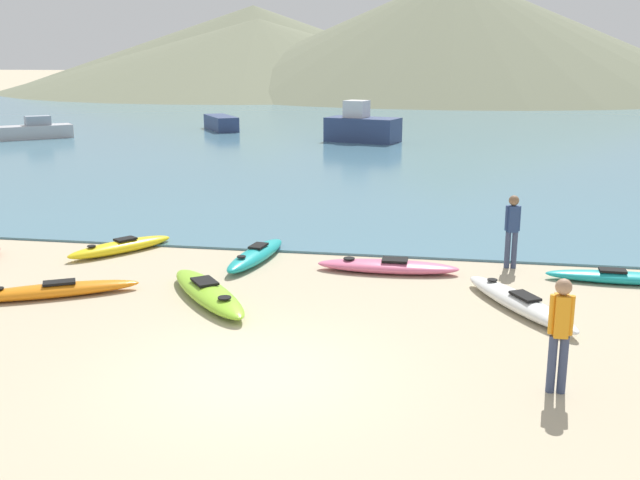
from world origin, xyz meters
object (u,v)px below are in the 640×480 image
object	(u,v)px
kayak_on_sand_3	(519,302)
moored_boat_2	(31,131)
person_near_foreground	(560,328)
kayak_on_sand_7	(51,291)
kayak_on_sand_2	(388,266)
kayak_on_sand_8	(256,255)
kayak_on_sand_0	(620,277)
kayak_on_sand_1	(208,292)
moored_boat_3	(221,123)
moored_boat_1	(362,127)
kayak_on_sand_4	(121,247)
person_near_waterline	(512,227)

from	to	relation	value
kayak_on_sand_3	moored_boat_2	world-z (taller)	moored_boat_2
person_near_foreground	moored_boat_2	world-z (taller)	person_near_foreground
kayak_on_sand_7	kayak_on_sand_3	bearing A→B (deg)	5.28
kayak_on_sand_2	kayak_on_sand_8	bearing A→B (deg)	174.38
kayak_on_sand_0	person_near_foreground	world-z (taller)	person_near_foreground
kayak_on_sand_0	moored_boat_2	world-z (taller)	moored_boat_2
kayak_on_sand_1	moored_boat_3	size ratio (longest dim) A/B	0.81
moored_boat_1	moored_boat_3	bearing A→B (deg)	153.67
kayak_on_sand_4	kayak_on_sand_7	xyz separation A→B (m)	(0.11, -3.58, -0.01)
kayak_on_sand_0	moored_boat_3	size ratio (longest dim) A/B	0.79
kayak_on_sand_1	kayak_on_sand_0	bearing A→B (deg)	17.86
kayak_on_sand_4	moored_boat_1	bearing A→B (deg)	83.06
person_near_waterline	kayak_on_sand_1	bearing A→B (deg)	-150.31
kayak_on_sand_2	moored_boat_3	bearing A→B (deg)	114.12
kayak_on_sand_2	kayak_on_sand_3	distance (m)	3.52
person_near_waterline	moored_boat_1	bearing A→B (deg)	104.97
kayak_on_sand_3	kayak_on_sand_4	bearing A→B (deg)	164.17
kayak_on_sand_2	moored_boat_1	world-z (taller)	moored_boat_1
moored_boat_1	kayak_on_sand_1	bearing A→B (deg)	-89.30
kayak_on_sand_0	moored_boat_2	size ratio (longest dim) A/B	0.72
kayak_on_sand_4	moored_boat_3	bearing A→B (deg)	102.80
kayak_on_sand_1	kayak_on_sand_8	size ratio (longest dim) A/B	1.04
kayak_on_sand_8	moored_boat_2	size ratio (longest dim) A/B	0.71
kayak_on_sand_3	person_near_foreground	distance (m)	3.75
kayak_on_sand_3	moored_boat_3	xyz separation A→B (m)	(-16.30, 32.39, 0.35)
kayak_on_sand_2	kayak_on_sand_3	size ratio (longest dim) A/B	0.96
person_near_waterline	moored_boat_2	distance (m)	34.16
kayak_on_sand_4	moored_boat_3	size ratio (longest dim) A/B	0.67
kayak_on_sand_8	moored_boat_2	distance (m)	30.35
kayak_on_sand_0	person_near_waterline	xyz separation A→B (m)	(-2.28, 0.80, 0.86)
kayak_on_sand_3	kayak_on_sand_8	xyz separation A→B (m)	(-5.97, 2.49, 0.01)
person_near_foreground	kayak_on_sand_8	bearing A→B (deg)	135.45
kayak_on_sand_7	kayak_on_sand_8	world-z (taller)	kayak_on_sand_8
kayak_on_sand_3	kayak_on_sand_8	bearing A→B (deg)	157.41
person_near_waterline	person_near_foreground	bearing A→B (deg)	-88.01
moored_boat_2	kayak_on_sand_2	bearing A→B (deg)	-45.73
kayak_on_sand_0	moored_boat_1	world-z (taller)	moored_boat_1
kayak_on_sand_0	kayak_on_sand_2	world-z (taller)	kayak_on_sand_2
kayak_on_sand_0	person_near_foreground	bearing A→B (deg)	-109.18
person_near_waterline	moored_boat_3	distance (m)	33.57
moored_boat_1	kayak_on_sand_0	bearing A→B (deg)	-70.76
kayak_on_sand_4	kayak_on_sand_8	distance (m)	3.59
kayak_on_sand_4	person_near_waterline	xyz separation A→B (m)	(9.57, 0.34, 0.83)
person_near_waterline	moored_boat_3	world-z (taller)	person_near_waterline
kayak_on_sand_0	kayak_on_sand_2	xyz separation A→B (m)	(-5.07, -0.08, 0.01)
kayak_on_sand_3	person_near_foreground	size ratio (longest dim) A/B	1.93
kayak_on_sand_3	moored_boat_2	size ratio (longest dim) A/B	0.78
kayak_on_sand_1	moored_boat_3	xyz separation A→B (m)	(-10.11, 32.88, 0.35)
person_near_foreground	person_near_waterline	xyz separation A→B (m)	(-0.23, 6.70, -0.02)
kayak_on_sand_8	moored_boat_3	xyz separation A→B (m)	(-10.32, 29.90, 0.34)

